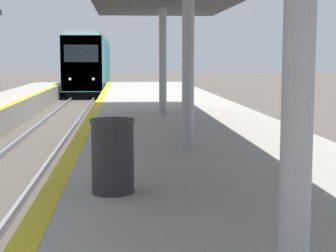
# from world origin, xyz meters

# --- Properties ---
(train) EXTENTS (2.66, 21.02, 4.39)m
(train) POSITION_xyz_m (0.00, 45.25, 2.23)
(train) COLOR black
(train) RESTS_ON ground
(trash_bin) EXTENTS (0.57, 0.57, 0.96)m
(trash_bin) POSITION_xyz_m (2.46, 6.14, 1.44)
(trash_bin) COLOR #262628
(trash_bin) RESTS_ON platform_right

